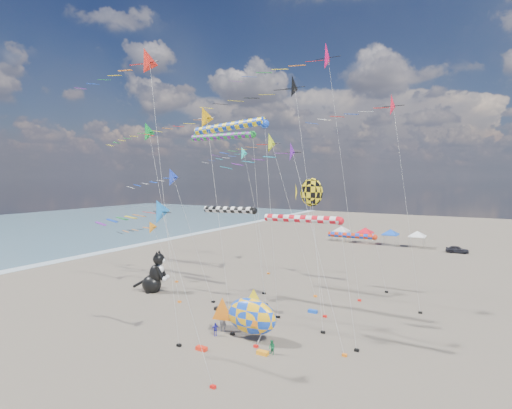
{
  "coord_description": "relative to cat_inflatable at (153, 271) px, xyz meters",
  "views": [
    {
      "loc": [
        19.44,
        -21.59,
        13.72
      ],
      "look_at": [
        0.44,
        12.0,
        11.02
      ],
      "focal_mm": 28.0,
      "sensor_mm": 36.0,
      "label": 1
    }
  ],
  "objects": [
    {
      "name": "ground",
      "position": [
        14.1,
        -12.94,
        -2.5
      ],
      "size": [
        260.0,
        260.0,
        0.0
      ],
      "primitive_type": "plane",
      "color": "brown",
      "rests_on": "ground"
    },
    {
      "name": "delta_kite_0",
      "position": [
        10.88,
        -6.19,
        16.25
      ],
      "size": [
        10.41,
        2.04,
        20.11
      ],
      "color": "orange",
      "rests_on": "ground"
    },
    {
      "name": "delta_kite_1",
      "position": [
        8.55,
        -10.28,
        20.58
      ],
      "size": [
        12.19,
        2.31,
        24.57
      ],
      "color": "red",
      "rests_on": "ground"
    },
    {
      "name": "delta_kite_2",
      "position": [
        17.19,
        8.64,
        24.32
      ],
      "size": [
        16.96,
        3.26,
        28.68
      ],
      "color": "#DB0F56",
      "rests_on": "ground"
    },
    {
      "name": "delta_kite_3",
      "position": [
        24.81,
        7.67,
        18.15
      ],
      "size": [
        11.87,
        2.41,
        22.15
      ],
      "color": "red",
      "rests_on": "ground"
    },
    {
      "name": "delta_kite_4",
      "position": [
        0.35,
        -1.54,
        16.02
      ],
      "size": [
        11.27,
        2.29,
        19.95
      ],
      "color": "#0F9B32",
      "rests_on": "ground"
    },
    {
      "name": "delta_kite_5",
      "position": [
        12.2,
        7.73,
        14.9
      ],
      "size": [
        12.99,
        2.53,
        18.94
      ],
      "color": "#E1FF1C",
      "rests_on": "ground"
    },
    {
      "name": "delta_kite_6",
      "position": [
        3.63,
        14.57,
        14.27
      ],
      "size": [
        10.1,
        1.97,
        18.12
      ],
      "color": "#21D1C8",
      "rests_on": "ground"
    },
    {
      "name": "delta_kite_7",
      "position": [
        19.52,
        -5.44,
        12.84
      ],
      "size": [
        10.77,
        1.69,
        16.63
      ],
      "color": "#661CA5",
      "rests_on": "ground"
    },
    {
      "name": "delta_kite_8",
      "position": [
        -4.75,
        4.75,
        4.24
      ],
      "size": [
        9.6,
        1.81,
        8.02
      ],
      "color": "orange",
      "rests_on": "ground"
    },
    {
      "name": "delta_kite_9",
      "position": [
        15.49,
        1.94,
        20.05
      ],
      "size": [
        15.08,
        2.53,
        24.13
      ],
      "color": "black",
      "rests_on": "ground"
    },
    {
      "name": "delta_kite_10",
      "position": [
        4.02,
        0.29,
        10.89
      ],
      "size": [
        10.42,
        2.19,
        14.78
      ],
      "color": "blue",
      "rests_on": "ground"
    },
    {
      "name": "delta_kite_11",
      "position": [
        14.27,
        -14.15,
        8.5
      ],
      "size": [
        9.88,
        1.8,
        12.28
      ],
      "color": "blue",
      "rests_on": "ground"
    },
    {
      "name": "windsock_0",
      "position": [
        11.52,
        -0.49,
        16.2
      ],
      "size": [
        10.03,
        0.87,
        19.21
      ],
      "color": "blue",
      "rests_on": "ground"
    },
    {
      "name": "windsock_1",
      "position": [
        6.36,
        5.77,
        16.0
      ],
      "size": [
        10.42,
        0.82,
        18.99
      ],
      "color": "green",
      "rests_on": "ground"
    },
    {
      "name": "windsock_2",
      "position": [
        9.59,
        2.3,
        7.51
      ],
      "size": [
        8.19,
        0.76,
        10.45
      ],
      "color": "black",
      "rests_on": "ground"
    },
    {
      "name": "windsock_3",
      "position": [
        20.99,
        -4.12,
        7.66
      ],
      "size": [
        8.3,
        0.65,
        10.56
      ],
      "color": "red",
      "rests_on": "ground"
    },
    {
      "name": "windsock_4",
      "position": [
        20.2,
        13.46,
        3.96
      ],
      "size": [
        7.36,
        0.68,
        6.85
      ],
      "color": "red",
      "rests_on": "ground"
    },
    {
      "name": "angelfish_kite",
      "position": [
        19.68,
        0.01,
        9.69
      ],
      "size": [
        3.74,
        3.02,
        13.61
      ],
      "color": "yellow",
      "rests_on": "ground"
    },
    {
      "name": "cat_inflatable",
      "position": [
        0.0,
        0.0,
        0.0
      ],
      "size": [
        4.13,
        3.11,
        5.01
      ],
      "primitive_type": null,
      "rotation": [
        0.0,
        0.0,
        0.38
      ],
      "color": "black",
      "rests_on": "ground"
    },
    {
      "name": "fish_inflatable",
      "position": [
        17.12,
        -6.38,
        -0.4
      ],
      "size": [
        6.16,
        2.66,
        4.44
      ],
      "color": "blue",
      "rests_on": "ground"
    },
    {
      "name": "person_adult",
      "position": [
        13.96,
        -5.88,
        -1.56
      ],
      "size": [
        0.78,
        0.6,
        1.88
      ],
      "primitive_type": "imported",
      "rotation": [
        0.0,
        0.0,
        0.25
      ],
      "color": "gray",
      "rests_on": "ground"
    },
    {
      "name": "child_green",
      "position": [
        19.89,
        -7.91,
        -1.93
      ],
      "size": [
        0.67,
        0.6,
        1.14
      ],
      "primitive_type": "imported",
      "rotation": [
        0.0,
        0.0,
        -0.36
      ],
      "color": "#187742",
      "rests_on": "ground"
    },
    {
      "name": "child_blue",
      "position": [
        13.96,
        -7.06,
        -1.92
      ],
      "size": [
        0.62,
        0.72,
        1.16
      ],
      "primitive_type": "imported",
      "rotation": [
        0.0,
        0.0,
        0.95
      ],
      "color": "#2926A6",
      "rests_on": "ground"
    },
    {
      "name": "kite_bag_0",
      "position": [
        19.26,
        -8.27,
        -2.35
      ],
      "size": [
        0.9,
        0.44,
        0.3
      ],
      "primitive_type": "cube",
      "color": "orange",
      "rests_on": "ground"
    },
    {
      "name": "kite_bag_1",
      "position": [
        10.44,
        -1.5,
        -2.35
      ],
      "size": [
        0.9,
        0.44,
        0.3
      ],
      "primitive_type": "cube",
      "color": "black",
      "rests_on": "ground"
    },
    {
      "name": "kite_bag_2",
      "position": [
        14.69,
        -9.97,
        -2.35
      ],
      "size": [
        0.9,
        0.44,
        0.3
      ],
      "primitive_type": "cube",
      "color": "red",
      "rests_on": "ground"
    },
    {
      "name": "kite_bag_3",
      "position": [
        19.14,
        2.57,
        -2.35
      ],
      "size": [
        0.9,
        0.44,
        0.3
      ],
      "primitive_type": "cube",
      "color": "blue",
      "rests_on": "ground"
    },
    {
      "name": "tent_row",
      "position": [
        15.6,
        47.06,
        0.64
      ],
      "size": [
        19.2,
        4.2,
        3.8
      ],
      "color": "silver",
      "rests_on": "ground"
    },
    {
      "name": "parked_car",
      "position": [
        30.14,
        45.06,
        -1.85
      ],
      "size": [
        3.95,
        1.83,
        1.31
      ],
      "primitive_type": "imported",
      "rotation": [
        0.0,
        0.0,
        1.65
      ],
      "color": "#26262D",
      "rests_on": "ground"
    }
  ]
}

